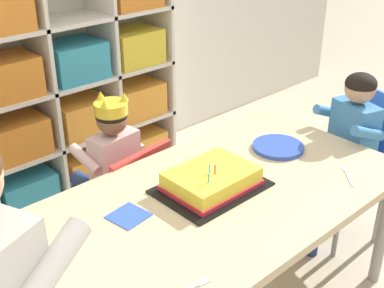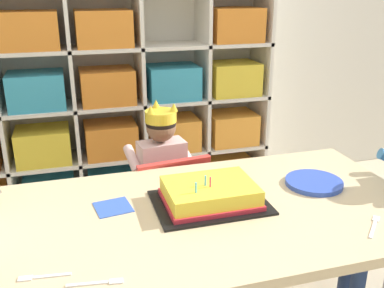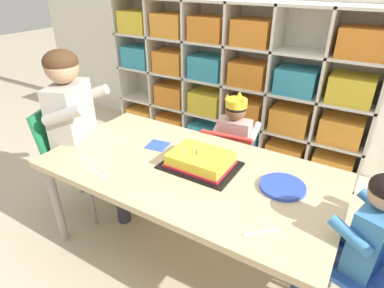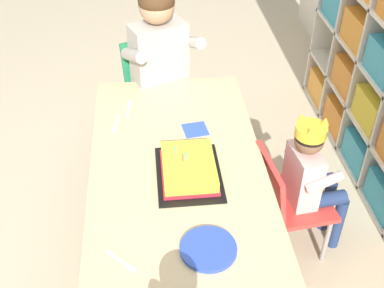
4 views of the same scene
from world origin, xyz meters
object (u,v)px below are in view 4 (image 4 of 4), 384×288
Objects in this scene: adult_helper_seated at (164,64)px; fork_beside_plate_stack at (116,125)px; fork_near_child_seat at (129,108)px; paper_plate_stack at (208,249)px; fork_near_cake_tray at (123,262)px; activity_table at (178,176)px; classroom_chair_blue at (286,196)px; child_with_crown at (311,172)px; birthday_cake_on_tray at (189,169)px; classroom_chair_adult_side at (157,87)px.

fork_beside_plate_stack is (0.39, -0.27, -0.11)m from adult_helper_seated.
paper_plate_stack is at bearing 23.26° from fork_near_child_seat.
fork_near_cake_tray is 0.99m from fork_near_child_seat.
fork_beside_plate_stack is at bearing -156.55° from paper_plate_stack.
activity_table is 2.58× the size of classroom_chair_blue.
child_with_crown is at bearing 90.52° from activity_table.
activity_table is 7.12× the size of paper_plate_stack.
fork_near_child_seat is at bearing -154.44° from birthday_cake_on_tray.
fork_beside_plate_stack is (-0.35, -0.28, 0.05)m from activity_table.
birthday_cake_on_tray is at bearing 41.19° from activity_table.
fork_near_child_seat is at bearing -150.68° from adult_helper_seated.
adult_helper_seated reaches higher than activity_table.
fork_beside_plate_stack is 0.16m from fork_near_child_seat.
fork_near_child_seat is (0.36, -0.16, 0.10)m from classroom_chair_adult_side.
paper_plate_stack is (0.48, -0.55, 0.09)m from child_with_crown.
adult_helper_seated is (-0.75, -0.54, 0.34)m from classroom_chair_blue.
fork_near_cake_tray is at bearing 113.52° from child_with_crown.
birthday_cake_on_tray is 1.80× the size of paper_plate_stack.
fork_near_child_seat is (-0.50, -0.22, 0.05)m from activity_table.
fork_near_cake_tray is 0.85× the size of fork_near_child_seat.
birthday_cake_on_tray reaches higher than fork_near_cake_tray.
child_with_crown reaches higher than fork_near_cake_tray.
classroom_chair_adult_side is at bearing 27.43° from classroom_chair_blue.
fork_near_cake_tray is (0.50, -0.24, 0.05)m from activity_table.
classroom_chair_blue is 0.74× the size of child_with_crown.
child_with_crown is 1.09m from classroom_chair_adult_side.
paper_plate_stack reaches higher than activity_table.
classroom_chair_adult_side is 0.92m from birthday_cake_on_tray.
child_with_crown is 1.00m from adult_helper_seated.
paper_plate_stack is (1.32, 0.14, 0.11)m from classroom_chair_adult_side.
fork_near_cake_tray is (1.24, -0.22, -0.11)m from adult_helper_seated.
classroom_chair_blue is at bearing 89.37° from child_with_crown.
adult_helper_seated reaches higher than birthday_cake_on_tray.
fork_beside_plate_stack is at bearing -135.97° from classroom_chair_adult_side.
fork_near_cake_tray and fork_near_child_seat have the same top height.
classroom_chair_blue and paper_plate_stack have the same top height.
adult_helper_seated is 1.27m from fork_near_cake_tray.
classroom_chair_adult_side reaches higher than activity_table.
child_with_crown is 1.00m from fork_near_cake_tray.
fork_beside_plate_stack is at bearing 59.24° from classroom_chair_blue.
fork_near_cake_tray is (1.35, -0.18, 0.10)m from classroom_chair_adult_side.
fork_beside_plate_stack is at bearing -141.39° from activity_table.
paper_plate_stack is at bearing -105.94° from classroom_chair_adult_side.
adult_helper_seated is at bearing 147.51° from fork_near_child_seat.
activity_table is at bearing 30.09° from fork_near_child_seat.
classroom_chair_adult_side is 1.36m from fork_near_cake_tray.
fork_beside_plate_stack is (-0.36, -0.80, 0.23)m from classroom_chair_blue.
fork_near_child_seat is (-0.97, -0.29, -0.01)m from paper_plate_stack.
adult_helper_seated reaches higher than paper_plate_stack.
fork_near_cake_tray reaches higher than activity_table.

